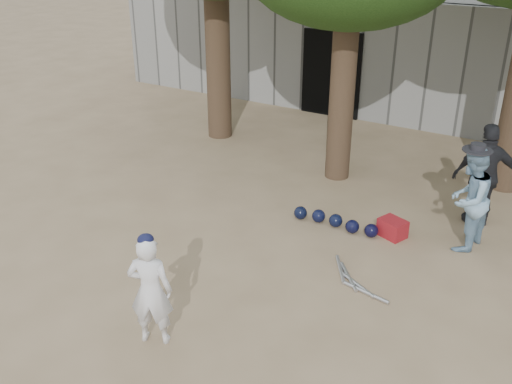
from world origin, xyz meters
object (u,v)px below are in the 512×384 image
Objects in this scene: spectator_blue at (469,199)px; spectator_dark at (485,175)px; boy_player at (150,291)px; red_bag at (392,228)px.

spectator_dark reaches higher than spectator_blue.
boy_player is 4.37m from red_bag.
spectator_dark reaches higher than red_bag.
red_bag is (-1.05, -0.25, -0.69)m from spectator_blue.
spectator_blue is (2.73, 4.23, 0.11)m from boy_player.
spectator_dark is at bearing -142.76° from boy_player.
spectator_blue is at bearing -147.36° from boy_player.
spectator_dark is at bearing 47.29° from red_bag.
spectator_blue is at bearing 59.62° from spectator_dark.
spectator_dark reaches higher than boy_player.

